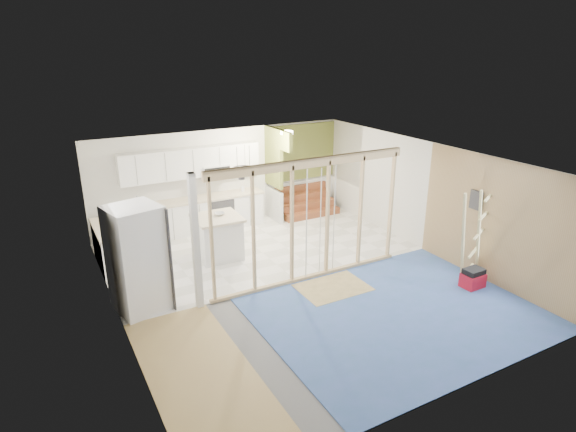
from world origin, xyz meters
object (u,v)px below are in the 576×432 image
island (218,237)px  fridge (138,259)px  toolbox (473,279)px  ladder (473,236)px

island → fridge: bearing=-142.8°
toolbox → ladder: (0.10, 0.22, 0.83)m
island → toolbox: size_ratio=2.37×
toolbox → ladder: size_ratio=0.22×
fridge → toolbox: bearing=-34.9°
ladder → toolbox: bearing=-135.1°
island → ladder: (4.08, -3.63, 0.53)m
fridge → toolbox: size_ratio=4.52×
fridge → island: 2.59m
island → ladder: ladder is taller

